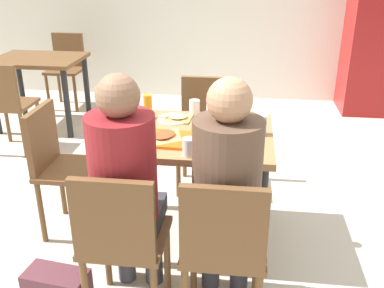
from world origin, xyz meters
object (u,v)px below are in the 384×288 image
(plastic_cup_b, at_px, (189,147))
(main_table, at_px, (192,150))
(tray_red_far, at_px, (221,126))
(pizza_slice_a, at_px, (164,135))
(person_in_brown_jacket, at_px, (227,184))
(pizza_slice_c, at_px, (178,117))
(paper_plate_center, at_px, (174,119))
(soda_can, at_px, (261,125))
(plastic_cup_c, at_px, (131,119))
(chair_near_left, at_px, (121,237))
(background_chair_far, at_px, (67,64))
(pizza_slice_b, at_px, (222,123))
(tray_red_near, at_px, (160,139))
(plastic_cup_d, at_px, (212,112))
(chair_left_end, at_px, (59,161))
(chair_far_side, at_px, (204,124))
(drink_fridge, at_px, (380,30))
(background_chair_near, at_px, (5,101))
(plastic_cup_a, at_px, (194,107))
(foil_bundle, at_px, (124,123))
(chair_near_right, at_px, (224,245))
(background_table, at_px, (39,70))
(condiment_bottle, at_px, (148,107))
(person_in_red, at_px, (126,178))
(paper_plate_near_edge, at_px, (213,147))

(plastic_cup_b, bearing_deg, main_table, 94.23)
(tray_red_far, relative_size, pizza_slice_a, 1.32)
(person_in_brown_jacket, distance_m, pizza_slice_c, 0.92)
(paper_plate_center, bearing_deg, soda_can, -19.08)
(plastic_cup_b, distance_m, plastic_cup_c, 0.57)
(chair_near_left, distance_m, background_chair_far, 3.74)
(pizza_slice_b, bearing_deg, tray_red_near, -142.92)
(tray_red_far, bearing_deg, main_table, -145.71)
(tray_red_far, distance_m, plastic_cup_d, 0.16)
(chair_left_end, bearing_deg, pizza_slice_c, 15.82)
(chair_far_side, distance_m, chair_left_end, 1.16)
(drink_fridge, bearing_deg, background_chair_near, -154.81)
(pizza_slice_c, bearing_deg, background_chair_near, 152.01)
(main_table, xyz_separation_m, plastic_cup_a, (-0.02, 0.33, 0.17))
(pizza_slice_a, bearing_deg, chair_near_left, -98.36)
(plastic_cup_a, distance_m, foil_bundle, 0.52)
(main_table, relative_size, tray_red_near, 2.70)
(chair_near_right, relative_size, background_table, 0.97)
(tray_red_near, xyz_separation_m, tray_red_far, (0.34, 0.25, 0.00))
(pizza_slice_b, relative_size, background_chair_near, 0.32)
(plastic_cup_b, bearing_deg, condiment_bottle, 122.15)
(tray_red_far, bearing_deg, tray_red_near, -143.54)
(tray_red_near, bearing_deg, background_chair_far, 121.59)
(pizza_slice_a, height_order, plastic_cup_a, plastic_cup_a)
(pizza_slice_b, height_order, soda_can, soda_can)
(background_table, bearing_deg, person_in_red, -57.19)
(pizza_slice_a, bearing_deg, chair_near_right, -58.73)
(tray_red_far, xyz_separation_m, foil_bundle, (-0.58, -0.14, 0.04))
(person_in_brown_jacket, relative_size, pizza_slice_b, 4.67)
(chair_left_end, xyz_separation_m, plastic_cup_a, (0.85, 0.33, 0.29))
(tray_red_near, distance_m, paper_plate_center, 0.35)
(chair_far_side, bearing_deg, tray_red_near, -100.65)
(chair_left_end, distance_m, background_chair_far, 2.78)
(plastic_cup_a, bearing_deg, pizza_slice_a, -105.28)
(pizza_slice_a, xyz_separation_m, plastic_cup_a, (0.12, 0.45, 0.03))
(plastic_cup_d, bearing_deg, tray_red_near, -124.66)
(pizza_slice_b, bearing_deg, main_table, -144.37)
(person_in_red, bearing_deg, tray_red_far, 61.00)
(drink_fridge, bearing_deg, person_in_red, -120.32)
(chair_far_side, relative_size, person_in_red, 0.68)
(pizza_slice_b, bearing_deg, tray_red_far, -118.38)
(pizza_slice_b, bearing_deg, plastic_cup_b, -108.39)
(chair_near_right, xyz_separation_m, pizza_slice_c, (-0.36, 0.98, 0.26))
(plastic_cup_d, relative_size, foil_bundle, 1.00)
(paper_plate_center, distance_m, plastic_cup_a, 0.17)
(person_in_red, xyz_separation_m, tray_red_near, (0.07, 0.49, 0.00))
(chair_near_left, xyz_separation_m, chair_near_right, (0.49, 0.00, 0.00))
(paper_plate_near_edge, bearing_deg, tray_red_near, 166.24)
(chair_near_right, distance_m, pizza_slice_a, 0.80)
(pizza_slice_c, relative_size, plastic_cup_a, 2.36)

